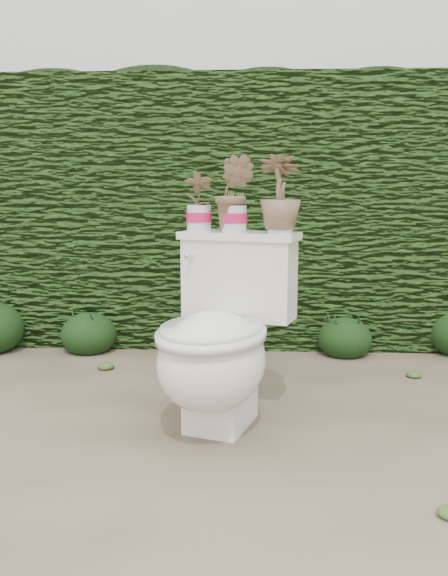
# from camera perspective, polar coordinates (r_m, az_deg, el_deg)

# --- Properties ---
(ground) EXTENTS (60.00, 60.00, 0.00)m
(ground) POSITION_cam_1_polar(r_m,az_deg,el_deg) (2.59, 4.82, -12.42)
(ground) COLOR gray
(ground) RESTS_ON ground
(hedge) EXTENTS (8.00, 1.00, 1.60)m
(hedge) POSITION_cam_1_polar(r_m,az_deg,el_deg) (4.01, 4.26, 7.11)
(hedge) COLOR #31561C
(hedge) RESTS_ON ground
(house_wall) EXTENTS (8.00, 3.50, 4.00)m
(house_wall) POSITION_cam_1_polar(r_m,az_deg,el_deg) (8.49, 7.92, 16.42)
(house_wall) COLOR silver
(house_wall) RESTS_ON ground
(toilet) EXTENTS (0.64, 0.78, 0.78)m
(toilet) POSITION_cam_1_polar(r_m,az_deg,el_deg) (2.43, -0.45, -5.08)
(toilet) COLOR silver
(toilet) RESTS_ON ground
(potted_plant_left) EXTENTS (0.14, 0.10, 0.24)m
(potted_plant_left) POSITION_cam_1_polar(r_m,az_deg,el_deg) (2.64, -2.37, 7.96)
(potted_plant_left) COLOR #327424
(potted_plant_left) RESTS_ON toilet
(potted_plant_center) EXTENTS (0.20, 0.18, 0.30)m
(potted_plant_center) POSITION_cam_1_polar(r_m,az_deg,el_deg) (2.58, 0.96, 8.65)
(potted_plant_center) COLOR #327424
(potted_plant_center) RESTS_ON toilet
(potted_plant_right) EXTENTS (0.19, 0.19, 0.30)m
(potted_plant_right) POSITION_cam_1_polar(r_m,az_deg,el_deg) (2.52, 5.29, 8.57)
(potted_plant_right) COLOR #327424
(potted_plant_right) RESTS_ON toilet
(liriope_clump_2) EXTENTS (0.33, 0.33, 0.26)m
(liriope_clump_2) POSITION_cam_1_polar(r_m,az_deg,el_deg) (3.69, -12.55, -3.81)
(liriope_clump_2) COLOR #1C3914
(liriope_clump_2) RESTS_ON ground
(liriope_clump_3) EXTENTS (0.42, 0.42, 0.34)m
(liriope_clump_3) POSITION_cam_1_polar(r_m,az_deg,el_deg) (3.55, -0.75, -3.47)
(liriope_clump_3) COLOR #1C3914
(liriope_clump_3) RESTS_ON ground
(liriope_clump_4) EXTENTS (0.31, 0.31, 0.25)m
(liriope_clump_4) POSITION_cam_1_polar(r_m,az_deg,el_deg) (3.59, 11.24, -4.22)
(liriope_clump_4) COLOR #1C3914
(liriope_clump_4) RESTS_ON ground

